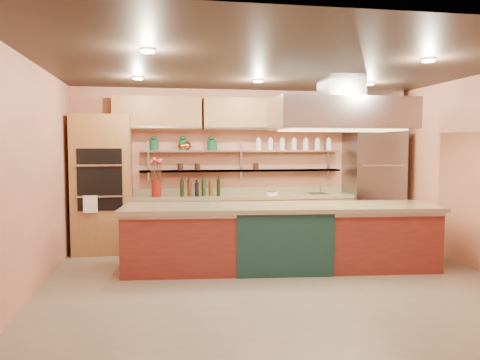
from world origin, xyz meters
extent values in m
cube|color=gray|center=(0.00, 0.00, -0.01)|extent=(6.00, 5.00, 0.02)
cube|color=black|center=(0.00, 0.00, 2.80)|extent=(6.00, 5.00, 0.02)
cube|color=tan|center=(0.00, 2.50, 1.40)|extent=(6.00, 0.04, 2.80)
cube|color=tan|center=(0.00, -2.50, 1.40)|extent=(6.00, 0.04, 2.80)
cube|color=tan|center=(-3.00, 0.00, 1.40)|extent=(0.04, 5.00, 2.80)
cube|color=#996837|center=(-2.45, 2.18, 1.15)|extent=(0.95, 0.64, 2.30)
cube|color=slate|center=(2.35, 2.14, 1.05)|extent=(0.95, 0.72, 2.10)
cube|color=tan|center=(-0.05, 2.20, 0.47)|extent=(3.84, 0.64, 0.93)
cube|color=#A2A5A9|center=(-0.05, 2.37, 1.35)|extent=(3.60, 0.26, 0.03)
cube|color=#A2A5A9|center=(-0.05, 2.37, 1.70)|extent=(3.60, 0.26, 0.03)
cube|color=#996837|center=(0.00, 2.32, 2.35)|extent=(4.60, 0.36, 0.55)
cube|color=#A2A5A9|center=(1.12, 0.67, 2.25)|extent=(2.00, 1.00, 0.45)
cube|color=#FFE5A5|center=(0.00, 0.20, 2.77)|extent=(4.00, 2.80, 0.02)
cube|color=maroon|center=(0.22, 0.67, 0.46)|extent=(4.52, 1.37, 0.93)
cylinder|color=maroon|center=(-1.56, 2.15, 1.07)|extent=(0.20, 0.20, 0.29)
cube|color=black|center=(-0.82, 2.15, 1.05)|extent=(0.76, 0.28, 0.24)
cube|color=white|center=(0.44, 2.15, 0.98)|extent=(0.17, 0.13, 0.10)
cylinder|color=silver|center=(1.38, 2.25, 1.03)|extent=(0.03, 0.03, 0.19)
ellipsoid|color=#BA542B|center=(-1.05, 2.37, 1.79)|extent=(0.19, 0.19, 0.15)
cylinder|color=#0F4627|center=(-0.57, 2.37, 1.80)|extent=(0.14, 0.14, 0.16)
camera|label=1|loc=(-1.47, -5.87, 1.77)|focal=35.00mm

